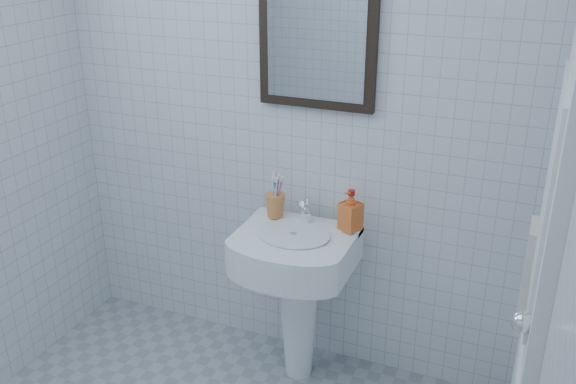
% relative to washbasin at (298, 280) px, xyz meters
% --- Properties ---
extents(wall_back, '(2.20, 0.02, 2.50)m').
position_rel_washbasin_xyz_m(wall_back, '(-0.12, 0.22, 0.74)').
color(wall_back, silver).
rests_on(wall_back, ground).
extents(wall_right, '(0.02, 2.40, 2.50)m').
position_rel_washbasin_xyz_m(wall_right, '(0.98, -0.98, 0.74)').
color(wall_right, silver).
rests_on(wall_right, ground).
extents(washbasin, '(0.49, 0.36, 0.76)m').
position_rel_washbasin_xyz_m(washbasin, '(0.00, 0.00, 0.00)').
color(washbasin, white).
rests_on(washbasin, ground).
extents(faucet, '(0.05, 0.10, 0.12)m').
position_rel_washbasin_xyz_m(faucet, '(0.00, 0.09, 0.29)').
color(faucet, white).
rests_on(faucet, washbasin).
extents(toothbrush_cup, '(0.10, 0.10, 0.11)m').
position_rel_washbasin_xyz_m(toothbrush_cup, '(-0.14, 0.09, 0.30)').
color(toothbrush_cup, orange).
rests_on(toothbrush_cup, washbasin).
extents(soap_dispenser, '(0.11, 0.11, 0.18)m').
position_rel_washbasin_xyz_m(soap_dispenser, '(0.20, 0.10, 0.33)').
color(soap_dispenser, red).
rests_on(soap_dispenser, washbasin).
extents(wall_mirror, '(0.50, 0.04, 0.62)m').
position_rel_washbasin_xyz_m(wall_mirror, '(-0.00, 0.20, 1.04)').
color(wall_mirror, black).
rests_on(wall_mirror, wall_back).
extents(bathroom_door, '(0.04, 0.80, 2.00)m').
position_rel_washbasin_xyz_m(bathroom_door, '(0.96, -0.43, 0.49)').
color(bathroom_door, silver).
rests_on(bathroom_door, ground).
extents(towel_ring, '(0.01, 0.18, 0.18)m').
position_rel_washbasin_xyz_m(towel_ring, '(0.94, -0.24, 0.54)').
color(towel_ring, white).
rests_on(towel_ring, wall_right).
extents(hand_towel, '(0.03, 0.16, 0.38)m').
position_rel_washbasin_xyz_m(hand_towel, '(0.92, -0.24, 0.36)').
color(hand_towel, beige).
rests_on(hand_towel, towel_ring).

